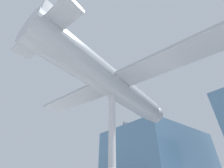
% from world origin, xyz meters
% --- Properties ---
extents(glass_pavilion_left, '(11.73, 15.87, 9.49)m').
position_xyz_m(glass_pavilion_left, '(-9.06, 16.82, 4.45)').
color(glass_pavilion_left, slate).
rests_on(glass_pavilion_left, ground_plane).
extents(support_pylon_central, '(0.45, 0.45, 7.02)m').
position_xyz_m(support_pylon_central, '(0.00, 0.00, 3.51)').
color(support_pylon_central, '#B7B7BC').
rests_on(support_pylon_central, ground_plane).
extents(suspended_airplane, '(15.50, 14.56, 3.52)m').
position_xyz_m(suspended_airplane, '(-0.08, 0.32, 8.03)').
color(suspended_airplane, '#93999E').
rests_on(suspended_airplane, support_pylon_central).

